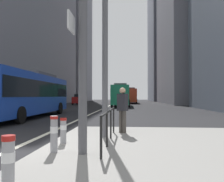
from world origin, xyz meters
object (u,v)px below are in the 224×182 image
Objects in this scene: car_receding_near at (130,98)px; bollard_left at (8,161)px; city_bus_blue_oncoming at (28,92)px; bollard_right at (54,132)px; city_bus_red_receding at (121,94)px; car_receding_far at (132,98)px; pedestrian_waiting at (123,108)px; car_oncoming_mid at (80,99)px; bollard_back at (63,129)px; city_bus_red_distant at (131,95)px.

car_receding_near is 59.81m from bollard_left.
city_bus_blue_oncoming is 12.01m from bollard_right.
city_bus_blue_oncoming is at bearing 113.32° from bollard_left.
city_bus_red_receding is 28.89m from car_receding_far.
car_oncoming_mid is at bearing 105.22° from pedestrian_waiting.
car_oncoming_mid is at bearing 94.24° from city_bus_blue_oncoming.
city_bus_blue_oncoming is 49.12m from car_receding_far.
city_bus_blue_oncoming reaches higher than bollard_left.
city_bus_blue_oncoming is 13.93× the size of bollard_left.
city_bus_red_receding is at bearing -93.93° from car_receding_far.
car_oncoming_mid is 37.18m from bollard_right.
car_receding_far is at bearing 66.50° from car_oncoming_mid.
car_oncoming_mid is 36.04m from bollard_back.
car_receding_far is at bearing 87.49° from bollard_back.
car_receding_near is (7.20, 46.73, -0.85)m from city_bus_blue_oncoming.
city_bus_blue_oncoming is 2.65× the size of car_receding_far.
city_bus_red_receding is at bearing 89.12° from bollard_right.
bollard_right is (5.50, -10.62, -1.18)m from city_bus_blue_oncoming.
car_receding_near reaches higher than bollard_back.
city_bus_blue_oncoming is at bearing -98.76° from car_receding_near.
city_bus_red_receding is 32.75m from bollard_left.
car_receding_far is at bearing 89.16° from pedestrian_waiting.
bollard_left is (-2.31, -61.53, -0.37)m from car_receding_far.
bollard_back is 2.76m from pedestrian_waiting.
bollard_back is (-2.54, -57.95, -0.41)m from car_receding_far.
city_bus_blue_oncoming is at bearing 117.37° from bollard_right.
car_receding_near reaches higher than bollard_right.
car_receding_far is 58.00m from bollard_back.
car_receding_far reaches higher than bollard_left.
car_receding_near is (1.24, 27.07, -0.85)m from city_bus_red_receding.
city_bus_blue_oncoming is 2.70× the size of car_receding_near.
bollard_left is at bearing -90.58° from city_bus_red_receding.
bollard_left is at bearing -86.33° from bollard_back.
car_oncoming_mid is at bearing 101.71° from bollard_back.
city_bus_red_distant reaches higher than car_receding_far.
city_bus_red_receding is at bearing 88.89° from bollard_back.
car_receding_near is at bearing 88.17° from bollard_back.
city_bus_red_distant is 49.18m from bollard_left.
city_bus_red_distant is 45.61m from bollard_back.
car_receding_near is at bearing 91.70° from city_bus_red_distant.
city_bus_red_receding is 16.48m from city_bus_red_distant.
city_bus_blue_oncoming reaches higher than bollard_right.
city_bus_blue_oncoming is 10.28m from pedestrian_waiting.
city_bus_red_distant is 2.66× the size of car_receding_near.
city_bus_red_distant is at bearing 87.80° from bollard_left.
bollard_left is (7.54, -38.87, -0.37)m from car_oncoming_mid.
car_oncoming_mid is at bearing 101.50° from bollard_right.
city_bus_blue_oncoming is 15.30× the size of bollard_back.
bollard_right is at bearing -90.88° from city_bus_red_receding.
car_oncoming_mid is at bearing -113.50° from car_receding_far.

